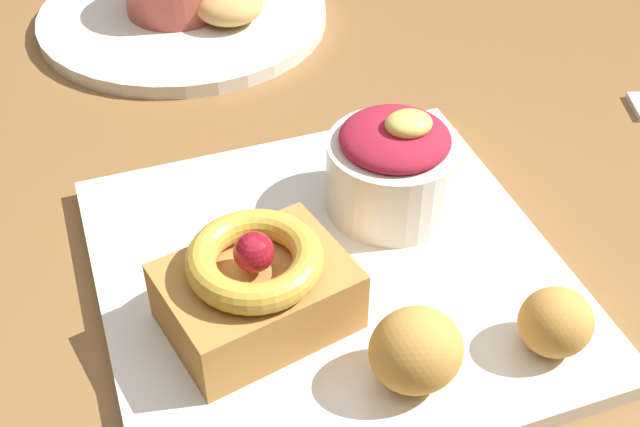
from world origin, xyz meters
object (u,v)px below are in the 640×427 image
(cake_slice, at_px, (256,287))
(back_pastry, at_px, (229,5))
(fritter_middle, at_px, (556,322))
(fritter_front, at_px, (416,350))
(back_plate, at_px, (183,16))
(front_plate, at_px, (331,276))
(berry_ramekin, at_px, (393,166))

(cake_slice, height_order, back_pastry, cake_slice)
(fritter_middle, bearing_deg, fritter_front, 176.68)
(fritter_front, distance_m, fritter_middle, 0.08)
(fritter_front, bearing_deg, back_pastry, 88.70)
(cake_slice, height_order, fritter_front, cake_slice)
(fritter_middle, bearing_deg, back_plate, 103.17)
(front_plate, height_order, fritter_middle, fritter_middle)
(cake_slice, xyz_separation_m, berry_ramekin, (0.11, 0.07, 0.00))
(front_plate, distance_m, back_pastry, 0.33)
(cake_slice, relative_size, fritter_middle, 2.77)
(berry_ramekin, bearing_deg, back_pastry, 97.09)
(berry_ramekin, bearing_deg, cake_slice, -148.14)
(fritter_front, height_order, back_plate, fritter_front)
(fritter_front, relative_size, back_pastry, 0.81)
(berry_ramekin, height_order, back_pastry, berry_ramekin)
(cake_slice, distance_m, fritter_middle, 0.16)
(berry_ramekin, xyz_separation_m, fritter_front, (-0.04, -0.13, -0.01))
(berry_ramekin, relative_size, back_plate, 0.33)
(front_plate, bearing_deg, fritter_front, -81.87)
(cake_slice, xyz_separation_m, back_plate, (0.04, 0.38, -0.03))
(cake_slice, bearing_deg, fritter_middle, -25.80)
(fritter_middle, bearing_deg, back_pastry, 99.53)
(back_plate, distance_m, back_pastry, 0.05)
(fritter_middle, xyz_separation_m, back_pastry, (-0.07, 0.42, -0.00))
(front_plate, relative_size, berry_ramekin, 3.21)
(fritter_front, xyz_separation_m, fritter_middle, (0.08, -0.00, -0.00))
(back_plate, bearing_deg, cake_slice, -95.87)
(back_plate, xyz_separation_m, back_pastry, (0.04, -0.03, 0.02))
(front_plate, relative_size, cake_slice, 2.42)
(cake_slice, xyz_separation_m, fritter_front, (0.07, -0.07, -0.00))
(berry_ramekin, relative_size, fritter_middle, 2.09)
(fritter_front, relative_size, back_plate, 0.19)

